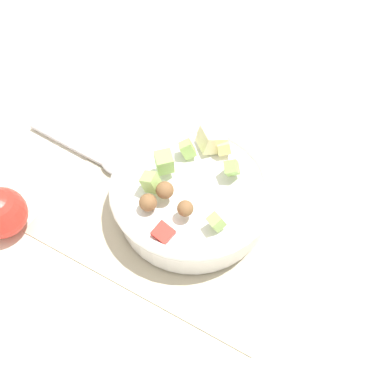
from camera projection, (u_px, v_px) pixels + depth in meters
name	position (u px, v px, depth m)	size (l,w,h in m)	color
ground_plane	(186.00, 207.00, 0.80)	(2.40, 2.40, 0.00)	silver
placemat	(186.00, 206.00, 0.80)	(0.40, 0.34, 0.01)	#BCB299
salad_bowl	(192.00, 195.00, 0.76)	(0.26, 0.26, 0.11)	white
serving_spoon	(95.00, 156.00, 0.85)	(0.22, 0.04, 0.01)	#B7B7BC
whole_apple	(1.00, 213.00, 0.74)	(0.08, 0.08, 0.09)	red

